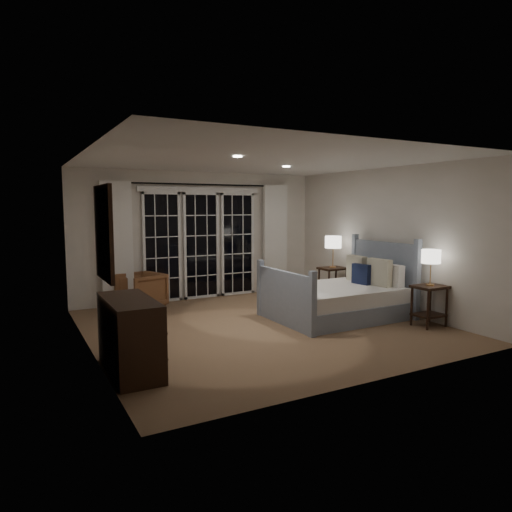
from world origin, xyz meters
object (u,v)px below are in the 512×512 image
nightstand_right (333,279)px  armchair (141,291)px  lamp_left (431,257)px  dresser (130,336)px  nightstand_left (429,299)px  lamp_right (333,242)px  bed (340,298)px

nightstand_right → armchair: (-3.47, 1.05, -0.10)m
lamp_left → dresser: 4.53m
lamp_left → dresser: size_ratio=0.47×
nightstand_left → lamp_right: size_ratio=1.03×
bed → lamp_right: bearing=57.1°
lamp_right → armchair: 3.72m
nightstand_left → nightstand_right: nightstand_right is taller
nightstand_left → nightstand_right: 2.26m
nightstand_right → lamp_left: 2.35m
lamp_left → lamp_right: lamp_right is taller
nightstand_right → armchair: nightstand_right is taller
nightstand_right → armchair: 3.63m
bed → armchair: (-2.73, 2.19, 0.01)m
bed → nightstand_right: size_ratio=3.25×
nightstand_left → dresser: dresser is taller
nightstand_left → dresser: 4.48m
lamp_right → armchair: (-3.47, 1.05, -0.81)m
bed → nightstand_left: 1.39m
nightstand_right → armchair: size_ratio=0.91×
lamp_right → armchair: bearing=163.2°
bed → armchair: 3.50m
nightstand_left → armchair: armchair is taller
lamp_left → armchair: (-3.56, 3.30, -0.74)m
lamp_left → dresser: lamp_left is taller
nightstand_left → dresser: bearing=177.3°
nightstand_right → lamp_right: size_ratio=1.06×
nightstand_right → dresser: size_ratio=0.55×
lamp_right → dresser: 4.89m
nightstand_right → dresser: 4.84m
bed → nightstand_right: 1.36m
lamp_left → armchair: lamp_left is taller
bed → armchair: bearing=141.3°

